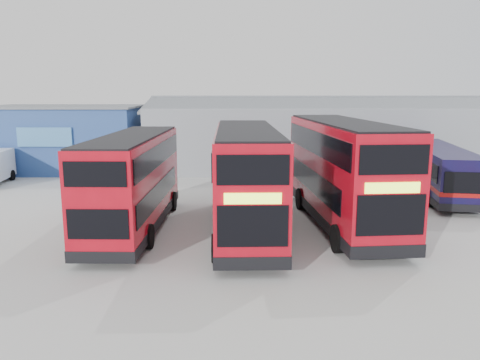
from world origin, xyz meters
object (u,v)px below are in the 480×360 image
Objects in this scene: double_decker_right at (342,174)px; single_decker_blue at (438,172)px; office_block at (65,137)px; double_decker_left at (133,183)px; double_decker_centre at (246,181)px; maintenance_shed at (331,135)px.

double_decker_right is 1.07× the size of single_decker_blue.
double_decker_left is at bearing -61.69° from office_block.
double_decker_centre is (14.39, -17.55, -0.24)m from office_block.
office_block is at bearing -60.40° from double_decker_left.
double_decker_left is 0.88× the size of double_decker_right.
double_decker_centre is at bearing -50.65° from office_block.
maintenance_shed is 23.06m from double_decker_left.
maintenance_shed reaches higher than double_decker_centre.
maintenance_shed is 20.99m from double_decker_centre.
double_decker_centre is at bearing -111.25° from maintenance_shed.
maintenance_shed is at bearing 5.21° from office_block.
office_block is 1.18× the size of double_decker_left.
maintenance_shed is at bearing 76.03° from double_decker_right.
office_block is 1.04× the size of double_decker_right.
single_decker_blue is at bearing -155.65° from double_decker_left.
single_decker_blue is at bearing -70.61° from maintenance_shed.
double_decker_centre reaches higher than single_decker_blue.
office_block is 22.09m from maintenance_shed.
double_decker_right reaches higher than double_decker_centre.
double_decker_left is at bearing 32.06° from single_decker_blue.
single_decker_blue is at bearing 36.25° from double_decker_right.
double_decker_right is (-3.04, -18.27, -0.15)m from maintenance_shed.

